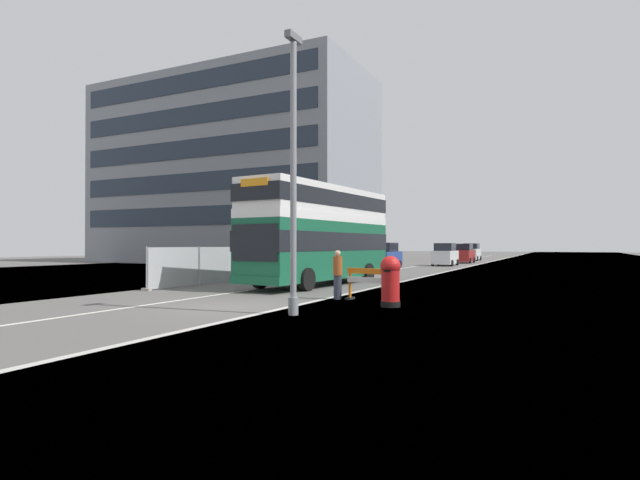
# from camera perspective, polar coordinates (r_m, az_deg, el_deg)

# --- Properties ---
(ground) EXTENTS (140.00, 280.00, 0.10)m
(ground) POSITION_cam_1_polar(r_m,az_deg,el_deg) (16.36, -8.41, -7.72)
(ground) COLOR #565451
(double_decker_bus) EXTENTS (3.40, 10.77, 4.86)m
(double_decker_bus) POSITION_cam_1_polar(r_m,az_deg,el_deg) (24.92, 0.02, 0.81)
(double_decker_bus) COLOR #145638
(double_decker_bus) RESTS_ON ground
(lamppost_foreground) EXTENTS (0.29, 0.70, 8.01)m
(lamppost_foreground) POSITION_cam_1_polar(r_m,az_deg,el_deg) (14.31, -3.06, 6.60)
(lamppost_foreground) COLOR gray
(lamppost_foreground) RESTS_ON ground
(red_pillar_postbox) EXTENTS (0.65, 0.65, 1.64)m
(red_pillar_postbox) POSITION_cam_1_polar(r_m,az_deg,el_deg) (16.27, 8.04, -4.42)
(red_pillar_postbox) COLOR black
(red_pillar_postbox) RESTS_ON ground
(roadworks_barrier) EXTENTS (1.81, 0.79, 1.16)m
(roadworks_barrier) POSITION_cam_1_polar(r_m,az_deg,el_deg) (17.85, 5.58, -4.58)
(roadworks_barrier) COLOR orange
(roadworks_barrier) RESTS_ON ground
(construction_site_fence) EXTENTS (0.44, 27.40, 1.93)m
(construction_site_fence) POSITION_cam_1_polar(r_m,az_deg,el_deg) (33.76, -2.47, -2.36)
(construction_site_fence) COLOR #A8AAAD
(construction_site_fence) RESTS_ON ground
(car_oncoming_near) EXTENTS (2.01, 4.31, 2.18)m
(car_oncoming_near) POSITION_cam_1_polar(r_m,az_deg,el_deg) (43.46, 7.43, -1.83)
(car_oncoming_near) COLOR navy
(car_oncoming_near) RESTS_ON ground
(car_receding_mid) EXTENTS (1.99, 4.02, 2.15)m
(car_receding_mid) POSITION_cam_1_polar(r_m,az_deg,el_deg) (49.08, 14.09, -1.68)
(car_receding_mid) COLOR silver
(car_receding_mid) RESTS_ON ground
(car_receding_far) EXTENTS (2.07, 4.03, 2.12)m
(car_receding_far) POSITION_cam_1_polar(r_m,az_deg,el_deg) (56.97, 16.03, -1.53)
(car_receding_far) COLOR maroon
(car_receding_far) RESTS_ON ground
(car_far_side) EXTENTS (2.03, 4.03, 2.17)m
(car_far_side) POSITION_cam_1_polar(r_m,az_deg,el_deg) (65.87, 16.89, -1.37)
(car_far_side) COLOR silver
(car_far_side) RESTS_ON ground
(bare_tree_far_verge_near) EXTENTS (2.59, 2.88, 4.93)m
(bare_tree_far_verge_near) POSITION_cam_1_polar(r_m,az_deg,el_deg) (44.80, -7.74, 0.16)
(bare_tree_far_verge_near) COLOR #4C3D2D
(bare_tree_far_verge_near) RESTS_ON ground
(bare_tree_far_verge_mid) EXTENTS (2.85, 2.47, 5.01)m
(bare_tree_far_verge_mid) POSITION_cam_1_polar(r_m,az_deg,el_deg) (57.02, -0.69, 0.03)
(bare_tree_far_verge_mid) COLOR #4C3D2D
(bare_tree_far_verge_mid) RESTS_ON ground
(pedestrian_at_kerb) EXTENTS (0.34, 0.34, 1.79)m
(pedestrian_at_kerb) POSITION_cam_1_polar(r_m,az_deg,el_deg) (18.26, 2.02, -3.97)
(pedestrian_at_kerb) COLOR #2D3342
(pedestrian_at_kerb) RESTS_ON ground
(backdrop_office_block) EXTENTS (30.86, 14.44, 20.38)m
(backdrop_office_block) POSITION_cam_1_polar(r_m,az_deg,el_deg) (58.32, -9.97, 7.54)
(backdrop_office_block) COLOR gray
(backdrop_office_block) RESTS_ON ground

